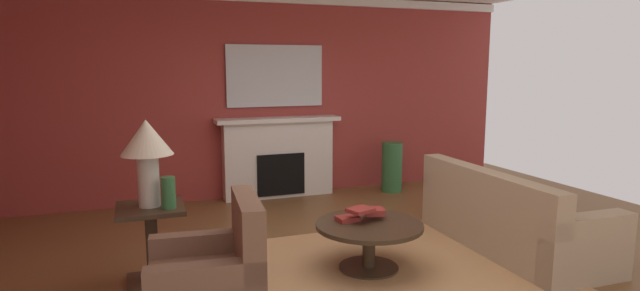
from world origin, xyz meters
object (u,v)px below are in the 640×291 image
object	(u,v)px
sofa	(508,221)
side_table	(152,240)
vase_on_side_table	(168,193)
vase_tall_corner	(392,167)
table_lamp	(147,146)
fireplace	(278,159)
coffee_table	(369,235)
armchair_near_window	(211,285)
mantel_mirror	(275,76)

from	to	relation	value
sofa	side_table	size ratio (longest dim) A/B	3.03
vase_on_side_table	vase_tall_corner	size ratio (longest dim) A/B	0.36
sofa	table_lamp	distance (m)	3.66
fireplace	sofa	bearing A→B (deg)	-60.60
coffee_table	side_table	bearing A→B (deg)	168.97
armchair_near_window	coffee_table	xyz separation A→B (m)	(1.54, 0.53, 0.03)
sofa	vase_on_side_table	xyz separation A→B (m)	(-3.37, 0.25, 0.54)
fireplace	vase_tall_corner	world-z (taller)	fireplace
armchair_near_window	vase_on_side_table	size ratio (longest dim) A/B	3.52
sofa	armchair_near_window	distance (m)	3.19
table_lamp	vase_tall_corner	distance (m)	4.31
side_table	table_lamp	bearing A→B (deg)	-178.21
fireplace	table_lamp	bearing A→B (deg)	-126.06
mantel_mirror	vase_tall_corner	world-z (taller)	mantel_mirror
side_table	fireplace	bearing A→B (deg)	53.94
fireplace	vase_tall_corner	bearing A→B (deg)	-9.99
fireplace	vase_tall_corner	distance (m)	1.73
mantel_mirror	coffee_table	bearing A→B (deg)	-89.20
coffee_table	vase_on_side_table	xyz separation A→B (m)	(-1.76, 0.25, 0.50)
fireplace	mantel_mirror	xyz separation A→B (m)	(0.00, 0.12, 1.20)
vase_on_side_table	fireplace	bearing A→B (deg)	57.39
vase_tall_corner	sofa	bearing A→B (deg)	-91.02
fireplace	armchair_near_window	bearing A→B (deg)	-113.33
sofa	side_table	xyz separation A→B (m)	(-3.52, 0.37, 0.10)
sofa	table_lamp	bearing A→B (deg)	174.04
armchair_near_window	table_lamp	world-z (taller)	table_lamp
table_lamp	vase_on_side_table	xyz separation A→B (m)	(0.15, -0.12, -0.39)
armchair_near_window	vase_tall_corner	size ratio (longest dim) A/B	1.26
table_lamp	vase_tall_corner	size ratio (longest dim) A/B	1.00
fireplace	vase_tall_corner	size ratio (longest dim) A/B	2.39
sofa	armchair_near_window	size ratio (longest dim) A/B	2.23
fireplace	side_table	xyz separation A→B (m)	(-1.87, -2.57, -0.15)
vase_on_side_table	vase_tall_corner	distance (m)	4.19
sofa	vase_on_side_table	distance (m)	3.42
mantel_mirror	table_lamp	xyz separation A→B (m)	(-1.87, -2.69, -0.53)
mantel_mirror	coffee_table	world-z (taller)	mantel_mirror
fireplace	side_table	size ratio (longest dim) A/B	2.57
armchair_near_window	vase_on_side_table	world-z (taller)	vase_on_side_table
vase_on_side_table	mantel_mirror	bearing A→B (deg)	58.52
fireplace	vase_on_side_table	distance (m)	3.20
sofa	armchair_near_window	xyz separation A→B (m)	(-3.15, -0.53, 0.01)
coffee_table	vase_tall_corner	bearing A→B (deg)	57.87
mantel_mirror	side_table	xyz separation A→B (m)	(-1.87, -2.69, -1.35)
mantel_mirror	vase_on_side_table	bearing A→B (deg)	-121.48
armchair_near_window	side_table	xyz separation A→B (m)	(-0.37, 0.90, 0.09)
fireplace	vase_on_side_table	bearing A→B (deg)	-122.61
vase_tall_corner	coffee_table	bearing A→B (deg)	-122.13
vase_on_side_table	vase_tall_corner	world-z (taller)	vase_on_side_table
coffee_table	vase_on_side_table	world-z (taller)	vase_on_side_table
side_table	armchair_near_window	bearing A→B (deg)	-67.56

